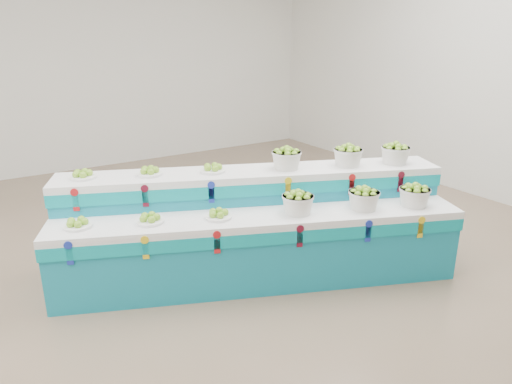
% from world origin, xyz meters
% --- Properties ---
extents(ground, '(10.00, 10.00, 0.00)m').
position_xyz_m(ground, '(0.00, 0.00, 0.00)').
color(ground, '#755F4A').
rests_on(ground, ground).
extents(back_wall, '(10.00, 0.00, 10.00)m').
position_xyz_m(back_wall, '(0.00, 5.00, 2.00)').
color(back_wall, silver).
rests_on(back_wall, ground).
extents(display_stand, '(3.95, 2.41, 1.02)m').
position_xyz_m(display_stand, '(0.92, 0.07, 0.51)').
color(display_stand, teal).
rests_on(display_stand, ground).
extents(plate_lower_left, '(0.33, 0.33, 0.09)m').
position_xyz_m(plate_lower_left, '(-0.67, 0.47, 0.77)').
color(plate_lower_left, white).
rests_on(plate_lower_left, display_stand).
extents(plate_lower_mid, '(0.33, 0.33, 0.09)m').
position_xyz_m(plate_lower_mid, '(-0.10, 0.24, 0.77)').
color(plate_lower_mid, white).
rests_on(plate_lower_mid, display_stand).
extents(plate_lower_right, '(0.33, 0.33, 0.09)m').
position_xyz_m(plate_lower_right, '(0.46, -0.00, 0.77)').
color(plate_lower_right, white).
rests_on(plate_lower_right, display_stand).
extents(basket_lower_left, '(0.39, 0.39, 0.22)m').
position_xyz_m(basket_lower_left, '(1.15, -0.29, 0.83)').
color(basket_lower_left, silver).
rests_on(basket_lower_left, display_stand).
extents(basket_lower_mid, '(0.39, 0.39, 0.22)m').
position_xyz_m(basket_lower_mid, '(1.75, -0.54, 0.83)').
color(basket_lower_mid, silver).
rests_on(basket_lower_mid, display_stand).
extents(basket_lower_right, '(0.39, 0.39, 0.22)m').
position_xyz_m(basket_lower_right, '(2.23, -0.74, 0.83)').
color(basket_lower_right, silver).
rests_on(basket_lower_right, display_stand).
extents(plate_upper_left, '(0.33, 0.33, 0.09)m').
position_xyz_m(plate_upper_left, '(-0.48, 0.91, 1.07)').
color(plate_upper_left, white).
rests_on(plate_upper_left, display_stand).
extents(plate_upper_mid, '(0.33, 0.33, 0.09)m').
position_xyz_m(plate_upper_mid, '(0.08, 0.68, 1.07)').
color(plate_upper_mid, white).
rests_on(plate_upper_mid, display_stand).
extents(plate_upper_right, '(0.33, 0.33, 0.09)m').
position_xyz_m(plate_upper_right, '(0.65, 0.44, 1.07)').
color(plate_upper_right, white).
rests_on(plate_upper_right, display_stand).
extents(basket_upper_left, '(0.39, 0.39, 0.22)m').
position_xyz_m(basket_upper_left, '(1.34, 0.15, 1.13)').
color(basket_upper_left, silver).
rests_on(basket_upper_left, display_stand).
extents(basket_upper_mid, '(0.39, 0.39, 0.22)m').
position_xyz_m(basket_upper_mid, '(1.93, -0.10, 1.13)').
color(basket_upper_mid, silver).
rests_on(basket_upper_mid, display_stand).
extents(basket_upper_right, '(0.39, 0.39, 0.22)m').
position_xyz_m(basket_upper_right, '(2.42, -0.30, 1.13)').
color(basket_upper_right, silver).
rests_on(basket_upper_right, display_stand).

